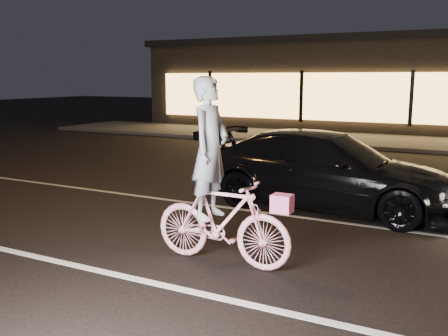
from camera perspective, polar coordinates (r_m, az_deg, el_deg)
The scene contains 7 objects.
ground at distance 6.96m, azimuth 4.73°, elevation -9.85°, with size 90.00×90.00×0.00m, color black.
lane_stripe_near at distance 5.71m, azimuth -1.25°, elevation -14.46°, with size 60.00×0.12×0.01m, color silver.
lane_stripe_far at distance 8.76m, azimuth 9.79°, elevation -5.70°, with size 60.00×0.10×0.01m, color gray.
sidewalk at distance 19.35m, azimuth 19.69°, elevation 2.76°, with size 30.00×4.00×0.12m, color #383533.
storefront at distance 25.14m, azimuth 21.86°, elevation 9.00°, with size 25.40×8.42×4.20m.
cyclist at distance 6.41m, azimuth -0.64°, elevation -3.56°, with size 1.92×0.66×2.42m.
sedan at distance 9.45m, azimuth 11.62°, elevation -0.22°, with size 4.98×2.28×1.41m.
Camera 1 is at (2.48, -6.05, 2.39)m, focal length 40.00 mm.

